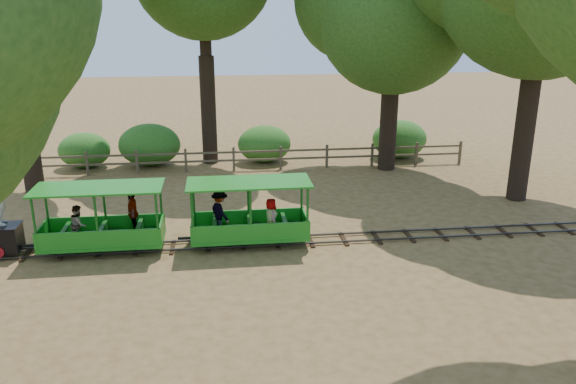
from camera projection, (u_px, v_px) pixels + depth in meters
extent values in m
plane|color=#A47746|center=(277.00, 243.00, 16.40)|extent=(90.00, 90.00, 0.00)
cube|color=#3F3D3A|center=(278.00, 245.00, 16.10)|extent=(22.00, 0.05, 0.05)
cube|color=#3F3D3A|center=(276.00, 237.00, 16.66)|extent=(22.00, 0.05, 0.05)
cube|color=#382314|center=(277.00, 242.00, 16.39)|extent=(0.12, 1.00, 0.05)
cube|color=#382314|center=(101.00, 251.00, 15.82)|extent=(0.12, 1.00, 0.05)
cube|color=#382314|center=(441.00, 234.00, 16.97)|extent=(0.12, 1.00, 0.05)
cube|color=black|center=(4.00, 235.00, 15.34)|extent=(0.85, 0.66, 0.52)
cube|color=black|center=(2.00, 226.00, 15.26)|extent=(0.90, 0.72, 0.04)
cylinder|color=maroon|center=(6.00, 242.00, 15.76)|extent=(0.34, 0.06, 0.34)
cube|color=#1D841C|center=(104.00, 241.00, 15.74)|extent=(3.33, 1.27, 0.10)
cube|color=#145815|center=(104.00, 245.00, 15.78)|extent=(3.00, 0.49, 0.14)
cube|color=#1D841C|center=(98.00, 240.00, 15.08)|extent=(3.33, 0.06, 0.49)
cube|color=#1D841C|center=(107.00, 224.00, 16.21)|extent=(3.33, 0.06, 0.49)
cube|color=#1D841C|center=(98.00, 188.00, 15.26)|extent=(3.48, 1.42, 0.05)
cylinder|color=#145815|center=(35.00, 225.00, 14.77)|extent=(0.07, 0.07, 1.57)
cylinder|color=#145815|center=(47.00, 210.00, 15.86)|extent=(0.07, 0.07, 1.57)
cylinder|color=#145815|center=(157.00, 220.00, 15.14)|extent=(0.07, 0.07, 1.57)
cylinder|color=#145815|center=(161.00, 206.00, 16.23)|extent=(0.07, 0.07, 1.57)
cube|color=#145815|center=(66.00, 235.00, 15.55)|extent=(0.12, 1.08, 0.39)
cube|color=#145815|center=(103.00, 233.00, 15.66)|extent=(0.12, 1.08, 0.39)
cube|color=#145815|center=(139.00, 231.00, 15.78)|extent=(0.12, 1.08, 0.39)
cylinder|color=black|center=(62.00, 250.00, 15.33)|extent=(0.27, 0.06, 0.27)
cylinder|color=black|center=(68.00, 241.00, 15.96)|extent=(0.27, 0.06, 0.27)
cylinder|color=black|center=(141.00, 246.00, 15.57)|extent=(0.27, 0.06, 0.27)
cylinder|color=black|center=(144.00, 237.00, 16.20)|extent=(0.27, 0.06, 0.27)
imported|color=gray|center=(79.00, 224.00, 15.31)|extent=(0.49, 0.59, 1.10)
imported|color=gray|center=(133.00, 212.00, 15.94)|extent=(0.42, 0.80, 1.30)
cube|color=#1D841C|center=(250.00, 234.00, 16.21)|extent=(3.33, 1.27, 0.10)
cube|color=#145815|center=(250.00, 238.00, 16.25)|extent=(3.00, 0.49, 0.14)
cube|color=#1D841C|center=(251.00, 233.00, 15.56)|extent=(3.33, 0.06, 0.49)
cube|color=#1D841C|center=(249.00, 218.00, 16.69)|extent=(3.33, 0.06, 0.49)
cube|color=#1D841C|center=(249.00, 182.00, 15.73)|extent=(3.48, 1.42, 0.05)
cylinder|color=#145815|center=(192.00, 218.00, 15.24)|extent=(0.07, 0.07, 1.57)
cylinder|color=#145815|center=(194.00, 204.00, 16.34)|extent=(0.07, 0.07, 1.57)
cylinder|color=#145815|center=(308.00, 213.00, 15.61)|extent=(0.07, 0.07, 1.57)
cylinder|color=#145815|center=(302.00, 200.00, 16.70)|extent=(0.07, 0.07, 1.57)
cube|color=#145815|center=(215.00, 228.00, 16.02)|extent=(0.12, 1.08, 0.39)
cube|color=#145815|center=(250.00, 226.00, 16.14)|extent=(0.12, 1.08, 0.39)
cube|color=#145815|center=(284.00, 225.00, 16.25)|extent=(0.12, 1.08, 0.39)
cylinder|color=black|center=(213.00, 243.00, 15.80)|extent=(0.27, 0.06, 0.27)
cylinder|color=black|center=(213.00, 234.00, 16.43)|extent=(0.27, 0.06, 0.27)
cylinder|color=black|center=(288.00, 239.00, 16.05)|extent=(0.27, 0.06, 0.27)
cylinder|color=black|center=(285.00, 231.00, 16.68)|extent=(0.27, 0.06, 0.27)
imported|color=gray|center=(220.00, 212.00, 16.03)|extent=(0.81, 0.95, 1.27)
imported|color=gray|center=(271.00, 217.00, 15.81)|extent=(0.47, 0.61, 1.11)
cylinder|color=#2D2116|center=(27.00, 134.00, 20.41)|extent=(0.70, 0.70, 4.39)
cylinder|color=#2D2116|center=(13.00, 36.00, 19.35)|extent=(0.52, 0.53, 2.51)
cylinder|color=#2D2116|center=(208.00, 111.00, 24.42)|extent=(0.66, 0.66, 4.66)
cylinder|color=#2D2116|center=(205.00, 23.00, 23.30)|extent=(0.50, 0.50, 2.66)
cylinder|color=#2D2116|center=(388.00, 130.00, 23.59)|extent=(0.72, 0.72, 3.41)
cylinder|color=#2D2116|center=(392.00, 65.00, 22.77)|extent=(0.54, 0.54, 1.95)
sphere|color=#204B17|center=(394.00, 16.00, 22.18)|extent=(6.20, 6.20, 6.20)
cylinder|color=#2D2116|center=(523.00, 141.00, 19.61)|extent=(0.68, 0.68, 4.28)
cylinder|color=#2D2116|center=(536.00, 41.00, 18.58)|extent=(0.51, 0.51, 2.45)
cube|color=brown|center=(36.00, 165.00, 22.76)|extent=(0.10, 0.10, 1.00)
cube|color=brown|center=(87.00, 164.00, 22.99)|extent=(0.10, 0.10, 1.00)
cube|color=brown|center=(137.00, 162.00, 23.22)|extent=(0.10, 0.10, 1.00)
cube|color=brown|center=(186.00, 161.00, 23.46)|extent=(0.10, 0.10, 1.00)
cube|color=brown|center=(234.00, 159.00, 23.69)|extent=(0.10, 0.10, 1.00)
cube|color=brown|center=(281.00, 158.00, 23.92)|extent=(0.10, 0.10, 1.00)
cube|color=brown|center=(327.00, 156.00, 24.15)|extent=(0.10, 0.10, 1.00)
cube|color=brown|center=(372.00, 155.00, 24.38)|extent=(0.10, 0.10, 1.00)
cube|color=brown|center=(416.00, 154.00, 24.61)|extent=(0.10, 0.10, 1.00)
cube|color=brown|center=(460.00, 152.00, 24.84)|extent=(0.10, 0.10, 1.00)
cube|color=brown|center=(257.00, 152.00, 23.71)|extent=(18.00, 0.06, 0.08)
cube|color=brown|center=(257.00, 160.00, 23.82)|extent=(18.00, 0.06, 0.08)
ellipsoid|color=#2D6B1E|center=(84.00, 150.00, 24.10)|extent=(2.19, 1.69, 1.52)
ellipsoid|color=#2D6B1E|center=(150.00, 145.00, 24.37)|extent=(2.66, 2.05, 1.84)
ellipsoid|color=#2D6B1E|center=(264.00, 144.00, 24.98)|extent=(2.37, 1.82, 1.64)
ellipsoid|color=#2D6B1E|center=(399.00, 139.00, 25.68)|extent=(2.51, 1.93, 1.74)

